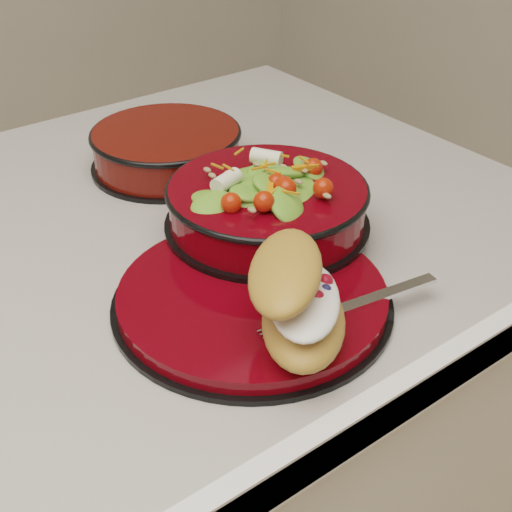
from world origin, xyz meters
TOP-DOWN VIEW (x-y plane):
  - dinner_plate at (0.16, -0.20)m, footprint 0.28×0.28m
  - salad_bowl at (0.24, -0.11)m, footprint 0.23×0.23m
  - croissant at (0.15, -0.27)m, footprint 0.14×0.16m
  - fork at (0.22, -0.28)m, footprint 0.17×0.04m
  - extra_bowl at (0.25, 0.12)m, footprint 0.20×0.20m

SIDE VIEW (x-z plane):
  - dinner_plate at x=0.16m, z-range 0.90..0.92m
  - fork at x=0.22m, z-range 0.92..0.92m
  - extra_bowl at x=0.25m, z-range 0.90..0.96m
  - salad_bowl at x=0.24m, z-range 0.91..1.00m
  - croissant at x=0.15m, z-range 0.92..1.00m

